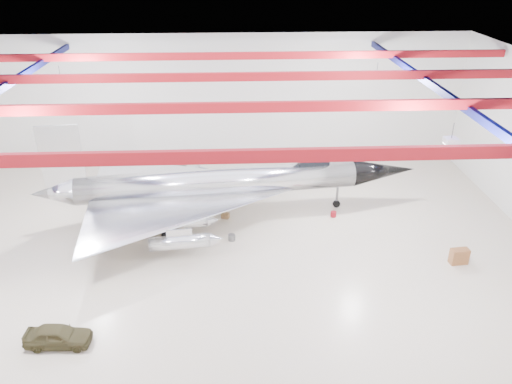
{
  "coord_description": "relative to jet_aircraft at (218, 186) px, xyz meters",
  "views": [
    {
      "loc": [
        0.71,
        -25.59,
        17.21
      ],
      "look_at": [
        2.04,
        2.0,
        3.47
      ],
      "focal_mm": 35.0,
      "sensor_mm": 36.0,
      "label": 1
    }
  ],
  "objects": [
    {
      "name": "floor",
      "position": [
        0.4,
        -5.3,
        -2.37
      ],
      "size": [
        40.0,
        40.0,
        0.0
      ],
      "primitive_type": "plane",
      "color": "beige",
      "rests_on": "ground"
    },
    {
      "name": "wall_back",
      "position": [
        0.4,
        9.7,
        3.13
      ],
      "size": [
        40.0,
        0.0,
        40.0
      ],
      "primitive_type": "plane",
      "rotation": [
        1.57,
        0.0,
        0.0
      ],
      "color": "silver",
      "rests_on": "floor"
    },
    {
      "name": "ceiling",
      "position": [
        0.4,
        -5.3,
        8.63
      ],
      "size": [
        40.0,
        40.0,
        0.0
      ],
      "primitive_type": "plane",
      "rotation": [
        3.14,
        0.0,
        0.0
      ],
      "color": "#0A0F38",
      "rests_on": "wall_back"
    },
    {
      "name": "ceiling_structure",
      "position": [
        0.4,
        -5.3,
        7.95
      ],
      "size": [
        39.5,
        29.5,
        1.08
      ],
      "color": "maroon",
      "rests_on": "ceiling"
    },
    {
      "name": "jet_aircraft",
      "position": [
        0.0,
        0.0,
        0.0
      ],
      "size": [
        26.55,
        16.69,
        7.24
      ],
      "rotation": [
        0.0,
        0.0,
        0.11
      ],
      "color": "silver",
      "rests_on": "floor"
    },
    {
      "name": "jeep",
      "position": [
        -7.43,
        -12.3,
        -1.84
      ],
      "size": [
        3.2,
        1.4,
        1.07
      ],
      "primitive_type": "imported",
      "rotation": [
        0.0,
        0.0,
        1.53
      ],
      "color": "#3C371E",
      "rests_on": "floor"
    },
    {
      "name": "desk",
      "position": [
        14.46,
        -6.53,
        -1.89
      ],
      "size": [
        1.11,
        0.63,
        0.98
      ],
      "primitive_type": "cube",
      "rotation": [
        0.0,
        0.0,
        0.09
      ],
      "color": "brown",
      "rests_on": "floor"
    },
    {
      "name": "crate_ply",
      "position": [
        -3.82,
        0.3,
        -2.17
      ],
      "size": [
        0.6,
        0.5,
        0.4
      ],
      "primitive_type": "cube",
      "rotation": [
        0.0,
        0.0,
        0.07
      ],
      "color": "olive",
      "rests_on": "floor"
    },
    {
      "name": "toolbox_red",
      "position": [
        -3.7,
        2.61,
        -2.22
      ],
      "size": [
        0.48,
        0.41,
        0.3
      ],
      "primitive_type": "cube",
      "rotation": [
        0.0,
        0.0,
        0.17
      ],
      "color": "maroon",
      "rests_on": "floor"
    },
    {
      "name": "engine_drum",
      "position": [
        0.87,
        -3.28,
        -2.17
      ],
      "size": [
        0.47,
        0.47,
        0.41
      ],
      "primitive_type": "cylinder",
      "rotation": [
        0.0,
        0.0,
        0.03
      ],
      "color": "#59595B",
      "rests_on": "floor"
    },
    {
      "name": "crate_small",
      "position": [
        -5.29,
        1.35,
        -2.25
      ],
      "size": [
        0.35,
        0.28,
        0.24
      ],
      "primitive_type": "cube",
      "rotation": [
        0.0,
        0.0,
        -0.01
      ],
      "color": "#59595B",
      "rests_on": "floor"
    },
    {
      "name": "tool_chest",
      "position": [
        8.04,
        -0.47,
        -2.19
      ],
      "size": [
        0.54,
        0.54,
        0.37
      ],
      "primitive_type": "cylinder",
      "rotation": [
        0.0,
        0.0,
        -0.37
      ],
      "color": "maroon",
      "rests_on": "floor"
    },
    {
      "name": "oil_barrel",
      "position": [
        0.44,
        -0.3,
        -2.2
      ],
      "size": [
        0.62,
        0.57,
        0.36
      ],
      "primitive_type": "cube",
      "rotation": [
        0.0,
        0.0,
        -0.37
      ],
      "color": "olive",
      "rests_on": "floor"
    },
    {
      "name": "spares_box",
      "position": [
        3.45,
        4.67,
        -2.22
      ],
      "size": [
        0.38,
        0.38,
        0.31
      ],
      "primitive_type": "cylinder",
      "rotation": [
        0.0,
        0.0,
        -0.1
      ],
      "color": "#59595B",
      "rests_on": "floor"
    }
  ]
}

